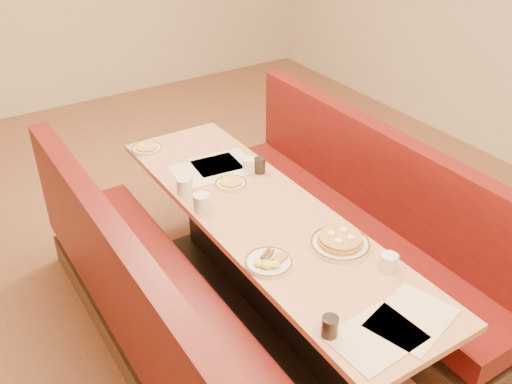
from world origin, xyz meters
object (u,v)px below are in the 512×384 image
coffee_mug_c (250,165)px  coffee_mug_d (185,185)px  booth_right (357,230)px  coffee_mug_b (202,202)px  pancake_plate (340,242)px  soda_tumbler_near (330,327)px  soda_tumbler_mid (260,165)px  eggs_plate (269,262)px  booth_left (153,314)px  coffee_mug_a (389,262)px  diner_table (265,266)px

coffee_mug_c → coffee_mug_d: 0.47m
booth_right → coffee_mug_b: size_ratio=19.22×
pancake_plate → soda_tumbler_near: size_ratio=3.15×
soda_tumbler_mid → eggs_plate: bearing=-120.1°
booth_left → soda_tumbler_near: (0.45, -0.92, 0.44)m
booth_left → coffee_mug_a: bearing=-36.8°
coffee_mug_b → coffee_mug_d: bearing=66.0°
coffee_mug_a → coffee_mug_d: (-0.52, 1.19, 0.00)m
coffee_mug_b → soda_tumbler_near: size_ratio=1.28×
soda_tumbler_near → soda_tumbler_mid: same height
booth_left → booth_right: (1.46, 0.00, 0.00)m
diner_table → booth_left: bearing=180.0°
diner_table → coffee_mug_c: 0.66m
eggs_plate → booth_left: bearing=142.9°
coffee_mug_c → soda_tumbler_mid: soda_tumbler_mid is taller
coffee_mug_c → coffee_mug_d: bearing=158.9°
pancake_plate → coffee_mug_d: bearing=116.0°
coffee_mug_a → soda_tumbler_mid: 1.16m
pancake_plate → eggs_plate: 0.41m
booth_left → eggs_plate: bearing=-37.1°
booth_left → eggs_plate: size_ratio=10.13×
booth_right → soda_tumbler_mid: booth_right is taller
eggs_plate → coffee_mug_c: (0.42, 0.85, 0.03)m
soda_tumbler_mid → pancake_plate: bearing=-94.5°
booth_left → eggs_plate: 0.75m
booth_right → coffee_mug_d: size_ratio=19.89×
coffee_mug_c → booth_right: bearing=-63.0°
booth_left → coffee_mug_b: booth_left is taller
diner_table → pancake_plate: size_ratio=7.79×
eggs_plate → soda_tumbler_mid: 0.93m
booth_right → coffee_mug_c: booth_right is taller
coffee_mug_b → coffee_mug_d: coffee_mug_b is taller
coffee_mug_a → booth_right: bearing=53.7°
diner_table → coffee_mug_a: (0.25, -0.73, 0.42)m
eggs_plate → soda_tumbler_near: (-0.05, -0.54, 0.04)m
booth_left → pancake_plate: bearing=-26.7°
coffee_mug_b → booth_right: bearing=-37.4°
coffee_mug_d → soda_tumbler_near: 1.38m
booth_right → coffee_mug_c: (-0.54, 0.47, 0.44)m
pancake_plate → coffee_mug_b: (-0.45, 0.69, 0.03)m
booth_right → booth_left: bearing=180.0°
booth_left → pancake_plate: booth_left is taller
soda_tumbler_near → pancake_plate: bearing=46.2°
coffee_mug_d → soda_tumbler_near: bearing=-114.9°
eggs_plate → coffee_mug_a: (0.48, -0.35, 0.03)m
coffee_mug_c → soda_tumbler_mid: size_ratio=1.15×
booth_right → soda_tumbler_near: (-1.01, -0.92, 0.44)m
diner_table → soda_tumbler_mid: 0.65m
booth_left → pancake_plate: size_ratio=7.79×
eggs_plate → soda_tumbler_near: size_ratio=2.42×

